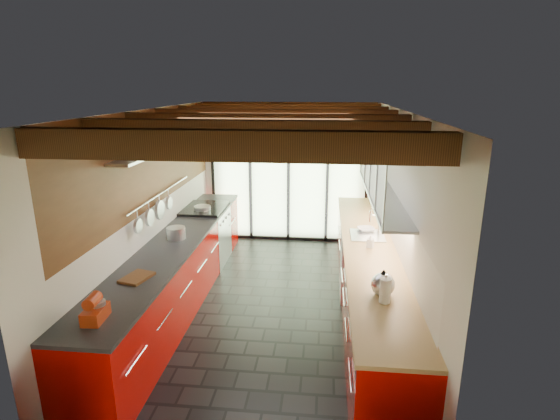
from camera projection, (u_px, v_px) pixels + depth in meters
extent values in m
plane|color=black|center=(271.00, 306.00, 5.92)|extent=(5.50, 5.50, 0.00)
plane|color=silver|center=(289.00, 173.00, 8.19)|extent=(3.20, 0.00, 3.20)
plane|color=silver|center=(219.00, 331.00, 2.94)|extent=(3.20, 0.00, 3.20)
plane|color=silver|center=(150.00, 211.00, 5.73)|extent=(0.00, 5.50, 5.50)
plane|color=silver|center=(398.00, 218.00, 5.41)|extent=(0.00, 5.50, 5.50)
plane|color=#472814|center=(270.00, 110.00, 5.21)|extent=(5.50, 5.50, 0.00)
cube|color=#593316|center=(230.00, 145.00, 3.09)|extent=(3.14, 0.14, 0.22)
cube|color=#593316|center=(251.00, 132.00, 3.95)|extent=(3.14, 0.14, 0.22)
cube|color=#593316|center=(265.00, 124.00, 4.81)|extent=(3.14, 0.14, 0.22)
cube|color=#593316|center=(274.00, 118.00, 5.67)|extent=(3.14, 0.14, 0.22)
cube|color=#593316|center=(281.00, 114.00, 6.53)|extent=(3.14, 0.14, 0.22)
cube|color=#593316|center=(287.00, 110.00, 7.39)|extent=(3.14, 0.14, 0.22)
cube|color=brown|center=(289.00, 116.00, 7.87)|extent=(3.14, 0.06, 0.50)
plane|color=brown|center=(154.00, 158.00, 5.73)|extent=(0.00, 4.90, 4.90)
plane|color=#C6EAAD|center=(289.00, 185.00, 8.24)|extent=(2.90, 0.00, 2.90)
cube|color=black|center=(213.00, 183.00, 8.37)|extent=(0.05, 0.04, 2.15)
cube|color=black|center=(366.00, 187.00, 8.08)|extent=(0.05, 0.04, 2.15)
cube|color=black|center=(288.00, 185.00, 8.20)|extent=(0.06, 0.05, 2.15)
cube|color=black|center=(289.00, 128.00, 7.90)|extent=(2.90, 0.05, 0.06)
cylinder|color=red|center=(289.00, 116.00, 7.83)|extent=(0.34, 0.04, 0.34)
cylinder|color=beige|center=(289.00, 116.00, 7.81)|extent=(0.28, 0.02, 0.28)
cube|color=#B30500|center=(178.00, 272.00, 5.93)|extent=(0.65, 5.00, 0.88)
cube|color=black|center=(176.00, 241.00, 5.80)|extent=(0.68, 5.00, 0.04)
cube|color=silver|center=(206.00, 237.00, 7.32)|extent=(0.66, 0.90, 0.90)
cube|color=black|center=(205.00, 209.00, 7.18)|extent=(0.65, 0.90, 0.06)
cube|color=#B30500|center=(368.00, 281.00, 5.68)|extent=(0.65, 5.00, 0.88)
cube|color=#A88351|center=(370.00, 248.00, 5.55)|extent=(0.68, 5.00, 0.04)
cube|color=white|center=(341.00, 267.00, 6.09)|extent=(0.02, 0.60, 0.84)
cube|color=silver|center=(367.00, 235.00, 5.92)|extent=(0.45, 0.52, 0.02)
cylinder|color=silver|center=(379.00, 224.00, 5.86)|extent=(0.02, 0.02, 0.34)
torus|color=silver|center=(375.00, 211.00, 5.82)|extent=(0.14, 0.02, 0.14)
plane|color=silver|center=(371.00, 170.00, 5.57)|extent=(0.00, 3.00, 3.00)
cube|color=#9EA0A5|center=(383.00, 195.00, 5.65)|extent=(0.34, 3.00, 0.03)
cube|color=#9EA0A5|center=(386.00, 144.00, 5.47)|extent=(0.34, 3.00, 0.03)
cylinder|color=silver|center=(161.00, 193.00, 5.96)|extent=(0.02, 2.20, 0.02)
cube|color=silver|center=(162.00, 148.00, 5.68)|extent=(0.28, 2.60, 0.03)
cylinder|color=silver|center=(138.00, 226.00, 5.15)|extent=(0.04, 0.18, 0.18)
cylinder|color=silver|center=(150.00, 217.00, 5.48)|extent=(0.04, 0.22, 0.22)
cylinder|color=silver|center=(160.00, 210.00, 5.81)|extent=(0.04, 0.26, 0.26)
cylinder|color=silver|center=(169.00, 203.00, 6.15)|extent=(0.04, 0.18, 0.18)
cube|color=#B22E0E|center=(95.00, 314.00, 3.78)|extent=(0.18, 0.29, 0.12)
cylinder|color=#B22E0E|center=(92.00, 301.00, 3.73)|extent=(0.12, 0.18, 0.11)
cylinder|color=silver|center=(98.00, 307.00, 3.82)|extent=(0.15, 0.15, 0.12)
cylinder|color=silver|center=(176.00, 233.00, 5.80)|extent=(0.28, 0.28, 0.16)
cylinder|color=silver|center=(202.00, 209.00, 7.02)|extent=(0.31, 0.31, 0.10)
cube|color=brown|center=(137.00, 277.00, 4.61)|extent=(0.32, 0.39, 0.03)
sphere|color=silver|center=(383.00, 283.00, 4.24)|extent=(0.26, 0.26, 0.23)
cone|color=black|center=(384.00, 271.00, 4.20)|extent=(0.09, 0.09, 0.06)
cylinder|color=silver|center=(381.00, 277.00, 4.36)|extent=(0.03, 0.09, 0.05)
cylinder|color=white|center=(385.00, 291.00, 4.07)|extent=(0.11, 0.11, 0.24)
cylinder|color=silver|center=(386.00, 277.00, 4.03)|extent=(0.02, 0.02, 0.04)
imported|color=silver|center=(370.00, 241.00, 5.48)|extent=(0.10, 0.10, 0.17)
imported|color=silver|center=(366.00, 230.00, 6.09)|extent=(0.29, 0.29, 0.06)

